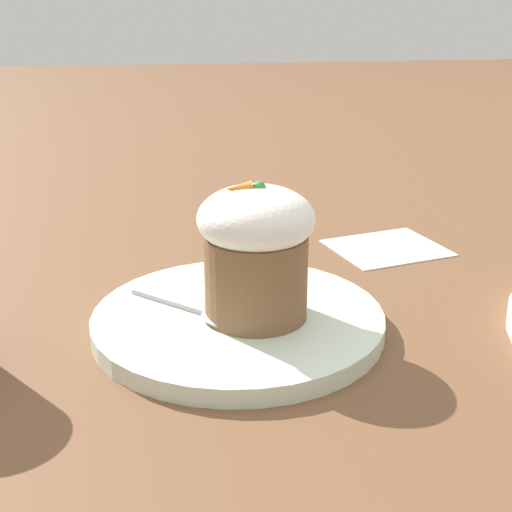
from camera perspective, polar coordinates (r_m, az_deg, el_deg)
name	(u,v)px	position (r m, az deg, el deg)	size (l,w,h in m)	color
ground_plane	(238,329)	(0.55, -1.43, -5.90)	(4.00, 4.00, 0.00)	brown
dessert_plate	(238,321)	(0.55, -1.44, -5.23)	(0.22, 0.22, 0.01)	silver
carrot_cake	(256,249)	(0.52, 0.00, 0.58)	(0.09, 0.09, 0.11)	brown
spoon	(219,314)	(0.54, -2.96, -4.63)	(0.10, 0.10, 0.01)	#B7B7BC
paper_napkin	(387,247)	(0.73, 10.43, 0.69)	(0.13, 0.11, 0.00)	white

